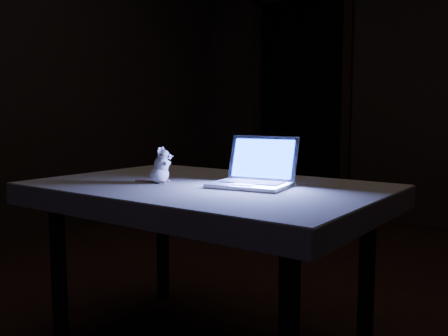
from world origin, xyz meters
The scene contains 7 objects.
floor centered at (0.00, 0.00, 0.00)m, with size 5.00×5.00×0.00m, color black.
back_wall centered at (0.00, 2.50, 1.30)m, with size 4.50×0.04×2.60m, color black.
doorway centered at (-1.10, 2.50, 1.06)m, with size 1.06×0.36×2.13m, color black, non-canonical shape.
table centered at (0.04, -0.35, 0.34)m, with size 1.27×0.82×0.68m, color black, non-canonical shape.
tablecloth centered at (-0.04, -0.39, 0.64)m, with size 1.35×0.90×0.08m, color beige, non-canonical shape.
laptop centered at (0.23, -0.32, 0.78)m, with size 0.29×0.25×0.20m, color silver, non-canonical shape.
plush_mouse centered at (-0.13, -0.45, 0.76)m, with size 0.10×0.10×0.14m, color white, non-canonical shape.
Camera 1 is at (1.28, -1.87, 0.97)m, focal length 40.00 mm.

